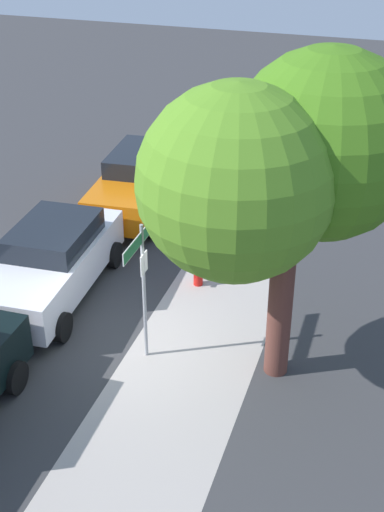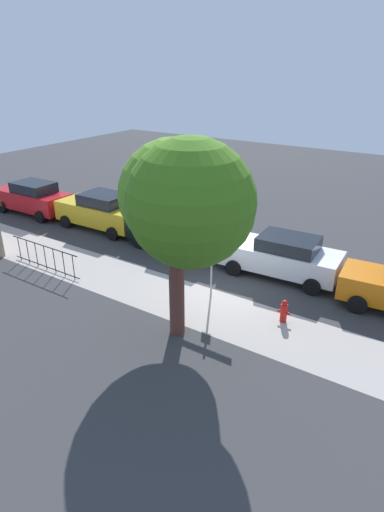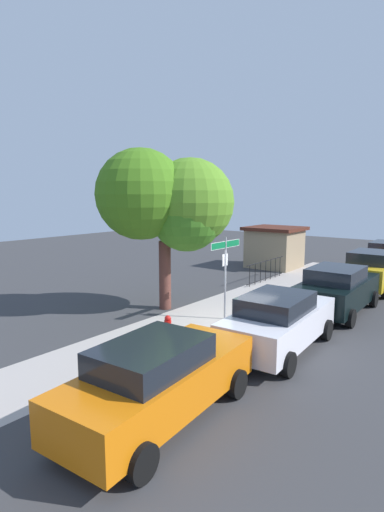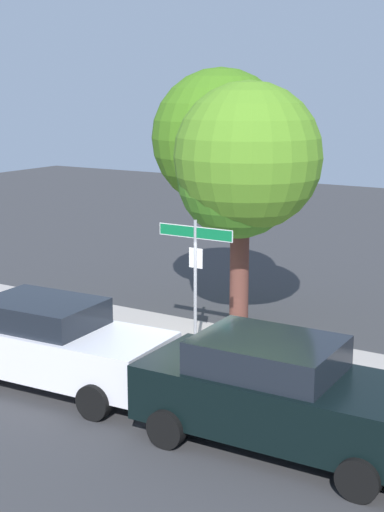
{
  "view_description": "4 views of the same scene",
  "coord_description": "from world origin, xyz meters",
  "px_view_note": "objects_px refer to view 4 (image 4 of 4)",
  "views": [
    {
      "loc": [
        10.46,
        4.65,
        8.67
      ],
      "look_at": [
        -0.15,
        1.24,
        2.24
      ],
      "focal_mm": 48.19,
      "sensor_mm": 36.0,
      "label": 1
    },
    {
      "loc": [
        -6.61,
        12.06,
        7.69
      ],
      "look_at": [
        0.78,
        0.82,
        1.57
      ],
      "focal_mm": 29.94,
      "sensor_mm": 36.0,
      "label": 2
    },
    {
      "loc": [
        -11.54,
        -7.36,
        4.46
      ],
      "look_at": [
        -0.64,
        1.22,
        2.32
      ],
      "focal_mm": 28.4,
      "sensor_mm": 36.0,
      "label": 3
    },
    {
      "loc": [
        8.24,
        -12.72,
        5.61
      ],
      "look_at": [
        0.06,
        0.54,
        2.15
      ],
      "focal_mm": 53.04,
      "sensor_mm": 36.0,
      "label": 4
    }
  ],
  "objects_px": {
    "car_white": "(52,343)",
    "street_sign": "(195,258)",
    "car_black": "(280,393)",
    "shade_tree": "(234,154)",
    "fire_hydrant": "(96,316)"
  },
  "relations": [
    {
      "from": "car_white",
      "to": "street_sign",
      "type": "bearing_deg",
      "value": 59.1
    },
    {
      "from": "street_sign",
      "to": "car_black",
      "type": "relative_size",
      "value": 0.63
    },
    {
      "from": "street_sign",
      "to": "car_black",
      "type": "bearing_deg",
      "value": -40.8
    },
    {
      "from": "shade_tree",
      "to": "fire_hydrant",
      "type": "xyz_separation_m",
      "value": [
        -2.52,
        -2.08,
        -3.76
      ]
    },
    {
      "from": "shade_tree",
      "to": "car_black",
      "type": "height_order",
      "value": "shade_tree"
    },
    {
      "from": "street_sign",
      "to": "car_white",
      "type": "xyz_separation_m",
      "value": [
        -1.48,
        -2.83,
        -1.29
      ]
    },
    {
      "from": "fire_hydrant",
      "to": "car_white",
      "type": "bearing_deg",
      "value": -65.62
    },
    {
      "from": "street_sign",
      "to": "fire_hydrant",
      "type": "xyz_separation_m",
      "value": [
        -2.86,
        0.2,
        -1.77
      ]
    },
    {
      "from": "car_white",
      "to": "car_black",
      "type": "xyz_separation_m",
      "value": [
        4.8,
        -0.04,
        0.04
      ]
    },
    {
      "from": "car_white",
      "to": "fire_hydrant",
      "type": "height_order",
      "value": "car_white"
    },
    {
      "from": "street_sign",
      "to": "shade_tree",
      "type": "height_order",
      "value": "shade_tree"
    },
    {
      "from": "shade_tree",
      "to": "street_sign",
      "type": "bearing_deg",
      "value": -81.54
    },
    {
      "from": "shade_tree",
      "to": "car_black",
      "type": "relative_size",
      "value": 1.31
    },
    {
      "from": "car_black",
      "to": "car_white",
      "type": "bearing_deg",
      "value": 178.42
    },
    {
      "from": "street_sign",
      "to": "fire_hydrant",
      "type": "distance_m",
      "value": 3.37
    }
  ]
}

